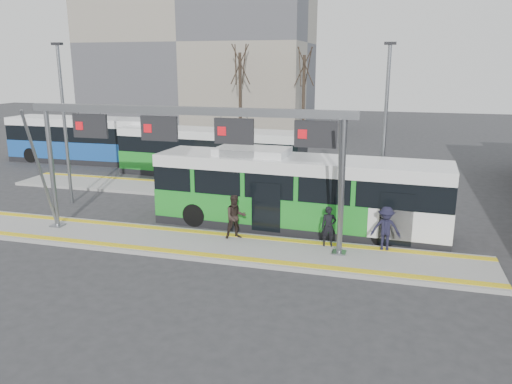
% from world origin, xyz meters
% --- Properties ---
extents(ground, '(120.00, 120.00, 0.00)m').
position_xyz_m(ground, '(0.00, 0.00, 0.00)').
color(ground, '#2D2D30').
rests_on(ground, ground).
extents(platform_main, '(22.00, 3.00, 0.15)m').
position_xyz_m(platform_main, '(0.00, 0.00, 0.07)').
color(platform_main, gray).
rests_on(platform_main, ground).
extents(platform_second, '(20.00, 3.00, 0.15)m').
position_xyz_m(platform_second, '(-4.00, 8.00, 0.07)').
color(platform_second, gray).
rests_on(platform_second, ground).
extents(tactile_main, '(22.00, 2.65, 0.02)m').
position_xyz_m(tactile_main, '(0.00, 0.00, 0.16)').
color(tactile_main, yellow).
rests_on(tactile_main, platform_main).
extents(tactile_second, '(20.00, 0.35, 0.02)m').
position_xyz_m(tactile_second, '(-4.00, 9.15, 0.16)').
color(tactile_second, yellow).
rests_on(tactile_second, platform_second).
extents(gantry, '(13.00, 1.68, 5.20)m').
position_xyz_m(gantry, '(-0.35, 0.25, 4.30)').
color(gantry, slate).
rests_on(gantry, platform_main).
extents(apartment_block, '(24.50, 12.50, 18.40)m').
position_xyz_m(apartment_block, '(-14.00, 36.00, 9.21)').
color(apartment_block, gray).
rests_on(apartment_block, ground).
extents(hero_bus, '(12.48, 3.25, 3.40)m').
position_xyz_m(hero_bus, '(3.36, 3.23, 1.56)').
color(hero_bus, black).
rests_on(hero_bus, ground).
extents(bg_bus_green, '(11.96, 3.28, 2.95)m').
position_xyz_m(bg_bus_green, '(-3.80, 11.88, 1.46)').
color(bg_bus_green, black).
rests_on(bg_bus_green, ground).
extents(bg_bus_blue, '(12.22, 2.91, 3.18)m').
position_xyz_m(bg_bus_blue, '(-13.60, 13.96, 1.57)').
color(bg_bus_blue, black).
rests_on(bg_bus_blue, ground).
extents(passenger_a, '(0.63, 0.49, 1.55)m').
position_xyz_m(passenger_a, '(5.01, 0.98, 0.92)').
color(passenger_a, black).
rests_on(passenger_a, platform_main).
extents(passenger_b, '(1.08, 1.02, 1.76)m').
position_xyz_m(passenger_b, '(1.34, 0.87, 1.03)').
color(passenger_b, black).
rests_on(passenger_b, platform_main).
extents(passenger_c, '(1.10, 0.65, 1.67)m').
position_xyz_m(passenger_c, '(7.10, 1.10, 0.99)').
color(passenger_c, black).
rests_on(passenger_c, platform_main).
extents(tree_left, '(1.40, 1.40, 8.92)m').
position_xyz_m(tree_left, '(-6.82, 27.92, 6.76)').
color(tree_left, '#382B21').
rests_on(tree_left, ground).
extents(tree_mid, '(1.40, 1.40, 8.66)m').
position_xyz_m(tree_mid, '(-1.13, 29.44, 6.57)').
color(tree_mid, '#382B21').
rests_on(tree_mid, ground).
extents(tree_far, '(1.40, 1.40, 9.05)m').
position_xyz_m(tree_far, '(-24.54, 32.42, 6.86)').
color(tree_far, '#382B21').
rests_on(tree_far, ground).
extents(lamp_west, '(0.50, 0.25, 7.86)m').
position_xyz_m(lamp_west, '(-8.44, 4.05, 4.17)').
color(lamp_west, slate).
rests_on(lamp_west, ground).
extents(lamp_east, '(0.50, 0.25, 7.78)m').
position_xyz_m(lamp_east, '(6.76, 5.39, 4.13)').
color(lamp_east, slate).
rests_on(lamp_east, ground).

